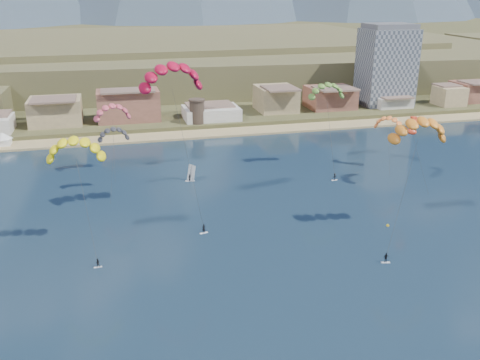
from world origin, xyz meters
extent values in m
plane|color=black|center=(0.00, 0.00, 0.00)|extent=(2400.00, 2400.00, 0.00)
cube|color=tan|center=(0.00, 106.00, 0.25)|extent=(2200.00, 12.00, 0.90)
cube|color=brown|center=(0.00, 560.00, 0.00)|extent=(2200.00, 900.00, 4.00)
cube|color=brown|center=(40.00, 220.00, 9.50)|extent=(320.00, 150.00, 15.00)
cube|color=brown|center=(-40.00, 260.00, 11.00)|extent=(380.00, 170.00, 18.00)
cube|color=gray|center=(85.00, 128.00, 17.00)|extent=(20.00, 16.00, 30.00)
cube|color=#59595E|center=(85.00, 128.00, 33.00)|extent=(18.00, 14.40, 2.00)
cylinder|color=#47382D|center=(5.00, 114.00, 6.00)|extent=(5.20, 5.20, 8.00)
cylinder|color=#47382D|center=(5.00, 114.00, 10.30)|extent=(5.82, 5.82, 0.60)
cube|color=white|center=(-58.00, 106.00, 1.70)|extent=(4.50, 4.50, 2.00)
pyramid|color=white|center=(-58.00, 106.00, 4.70)|extent=(6.40, 6.40, 2.00)
cube|color=silver|center=(-8.18, 29.71, 0.06)|extent=(1.76, 0.90, 0.11)
imported|color=black|center=(-8.18, 29.71, 1.08)|extent=(0.80, 0.63, 1.94)
cylinder|color=#262626|center=(-10.11, 35.23, 14.49)|extent=(0.05, 0.05, 28.97)
cube|color=silver|center=(-29.07, 20.56, 0.05)|extent=(1.44, 0.52, 0.09)
imported|color=black|center=(-29.07, 20.56, 0.91)|extent=(0.83, 0.67, 1.62)
cylinder|color=#262626|center=(-30.21, 25.01, 9.31)|extent=(0.05, 0.05, 18.92)
cube|color=silver|center=(21.66, 9.58, 0.05)|extent=(1.69, 0.84, 0.11)
imported|color=black|center=(21.66, 9.58, 1.04)|extent=(1.17, 0.69, 1.87)
cylinder|color=#262626|center=(27.32, 15.40, 10.14)|extent=(0.05, 0.05, 24.17)
cube|color=silver|center=(30.45, 52.37, 0.05)|extent=(1.61, 0.58, 0.11)
imported|color=black|center=(30.45, 52.37, 1.01)|extent=(1.22, 0.76, 1.81)
cylinder|color=#262626|center=(31.10, 57.89, 10.27)|extent=(0.05, 0.05, 21.35)
cylinder|color=#262626|center=(-24.14, 67.59, 7.63)|extent=(0.04, 0.04, 16.70)
cylinder|color=#262626|center=(-24.36, 53.37, 6.72)|extent=(0.04, 0.04, 15.13)
cylinder|color=#262626|center=(48.73, 55.42, 5.56)|extent=(0.04, 0.04, 13.21)
cylinder|color=#262626|center=(46.54, 40.92, 7.28)|extent=(0.04, 0.04, 16.09)
cube|color=silver|center=(-6.08, 60.97, 0.06)|extent=(2.45, 0.89, 0.12)
imported|color=black|center=(-6.08, 60.97, 0.98)|extent=(0.88, 0.62, 1.72)
cube|color=white|center=(-5.68, 60.97, 2.22)|extent=(1.14, 2.66, 4.11)
sphere|color=gold|center=(29.89, 23.67, 0.11)|extent=(0.66, 0.66, 0.66)
camera|label=1|loc=(-24.59, -65.92, 46.85)|focal=39.33mm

